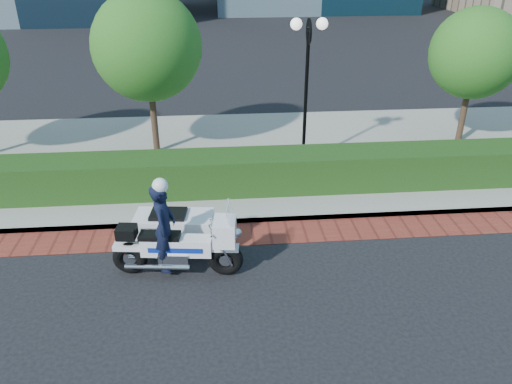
{
  "coord_description": "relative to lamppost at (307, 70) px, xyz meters",
  "views": [
    {
      "loc": [
        -1.62,
        -8.53,
        6.3
      ],
      "look_at": [
        -0.73,
        1.72,
        1.0
      ],
      "focal_mm": 35.0,
      "sensor_mm": 36.0,
      "label": 1
    }
  ],
  "objects": [
    {
      "name": "brick_strip",
      "position": [
        -1.0,
        -3.7,
        -2.95
      ],
      "size": [
        60.0,
        1.0,
        0.01
      ],
      "primitive_type": "cube",
      "color": "maroon",
      "rests_on": "ground"
    },
    {
      "name": "sidewalk",
      "position": [
        -1.0,
        0.8,
        -2.88
      ],
      "size": [
        60.0,
        8.0,
        0.15
      ],
      "primitive_type": "cube",
      "color": "gray",
      "rests_on": "ground"
    },
    {
      "name": "lamppost",
      "position": [
        0.0,
        0.0,
        0.0
      ],
      "size": [
        1.02,
        0.7,
        4.21
      ],
      "color": "black",
      "rests_on": "sidewalk"
    },
    {
      "name": "police_motorcycle",
      "position": [
        -3.56,
        -4.71,
        -2.21
      ],
      "size": [
        2.72,
        2.05,
        2.2
      ],
      "rotation": [
        0.0,
        0.0,
        -0.11
      ],
      "color": "black",
      "rests_on": "ground"
    },
    {
      "name": "ground",
      "position": [
        -1.0,
        -5.2,
        -2.96
      ],
      "size": [
        120.0,
        120.0,
        0.0
      ],
      "primitive_type": "plane",
      "color": "black",
      "rests_on": "ground"
    },
    {
      "name": "tree_b",
      "position": [
        -4.5,
        1.3,
        0.48
      ],
      "size": [
        3.2,
        3.2,
        4.89
      ],
      "color": "#332319",
      "rests_on": "sidewalk"
    },
    {
      "name": "tree_c",
      "position": [
        5.5,
        1.3,
        0.09
      ],
      "size": [
        2.8,
        2.8,
        4.3
      ],
      "color": "#332319",
      "rests_on": "sidewalk"
    },
    {
      "name": "hedge_main",
      "position": [
        -1.0,
        -1.6,
        -2.31
      ],
      "size": [
        18.0,
        1.2,
        1.0
      ],
      "primitive_type": "cube",
      "color": "black",
      "rests_on": "sidewalk"
    }
  ]
}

